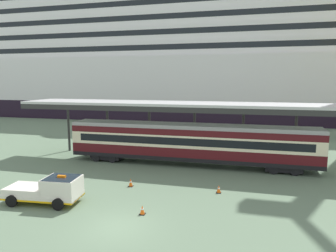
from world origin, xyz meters
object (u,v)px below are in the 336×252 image
(cruise_ship, at_px, (176,56))
(service_truck, at_px, (50,189))
(traffic_cone_near, at_px, (142,210))
(traffic_cone_far, at_px, (131,183))
(traffic_cone_mid, at_px, (219,189))
(train_carriage, at_px, (190,142))

(cruise_ship, bearing_deg, service_truck, -86.34)
(traffic_cone_near, bearing_deg, service_truck, 178.86)
(cruise_ship, bearing_deg, traffic_cone_far, -81.17)
(service_truck, relative_size, traffic_cone_far, 8.16)
(traffic_cone_mid, bearing_deg, traffic_cone_far, -177.27)
(train_carriage, relative_size, traffic_cone_far, 37.03)
(traffic_cone_near, bearing_deg, cruise_ship, 100.78)
(service_truck, xyz_separation_m, traffic_cone_far, (4.14, 4.50, -0.67))
(cruise_ship, distance_m, traffic_cone_near, 55.79)
(service_truck, distance_m, traffic_cone_far, 6.16)
(traffic_cone_near, distance_m, traffic_cone_mid, 6.59)
(cruise_ship, height_order, traffic_cone_far, cruise_ship)
(traffic_cone_far, bearing_deg, traffic_cone_mid, 2.73)
(cruise_ship, relative_size, train_carriage, 7.30)
(cruise_ship, distance_m, train_carriage, 44.15)
(traffic_cone_mid, xyz_separation_m, traffic_cone_far, (-6.92, -0.33, 0.02))
(train_carriage, xyz_separation_m, traffic_cone_mid, (3.51, -7.02, -2.01))
(service_truck, height_order, traffic_cone_near, service_truck)
(traffic_cone_mid, height_order, traffic_cone_far, traffic_cone_far)
(train_carriage, height_order, traffic_cone_near, train_carriage)
(service_truck, distance_m, traffic_cone_near, 6.77)
(cruise_ship, xyz_separation_m, service_truck, (3.39, -53.00, -12.97))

